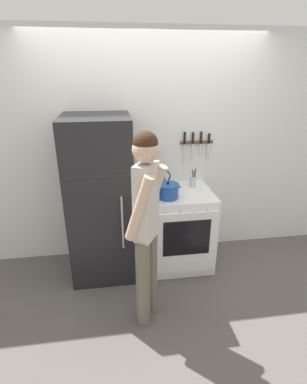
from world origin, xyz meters
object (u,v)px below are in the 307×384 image
(dutch_oven_pot, at_px, (168,191))
(utensil_jar, at_px, (193,181))
(person, at_px, (146,222))
(stove_range, at_px, (179,228))
(tea_kettle, at_px, (165,183))
(refrigerator, at_px, (101,200))

(dutch_oven_pot, relative_size, utensil_jar, 1.20)
(utensil_jar, xyz_separation_m, person, (-0.65, -0.94, 0.02))
(stove_range, distance_m, dutch_oven_pot, 0.55)
(person, bearing_deg, utensil_jar, -4.30)
(stove_range, bearing_deg, utensil_jar, 42.44)
(tea_kettle, xyz_separation_m, utensil_jar, (0.33, 0.01, 0.01))
(refrigerator, xyz_separation_m, dutch_oven_pot, (0.70, -0.11, 0.11))
(tea_kettle, xyz_separation_m, person, (-0.32, -0.94, 0.03))
(stove_range, relative_size, tea_kettle, 4.02)
(refrigerator, relative_size, stove_range, 1.94)
(stove_range, height_order, utensil_jar, utensil_jar)
(utensil_jar, bearing_deg, refrigerator, -171.54)
(stove_range, distance_m, tea_kettle, 0.54)
(refrigerator, height_order, person, same)
(refrigerator, relative_size, utensil_jar, 7.54)
(person, bearing_deg, refrigerator, 56.25)
(refrigerator, relative_size, dutch_oven_pot, 6.30)
(tea_kettle, bearing_deg, dutch_oven_pot, -92.83)
(dutch_oven_pot, distance_m, tea_kettle, 0.26)
(refrigerator, distance_m, dutch_oven_pot, 0.71)
(tea_kettle, bearing_deg, person, -108.92)
(tea_kettle, height_order, utensil_jar, utensil_jar)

